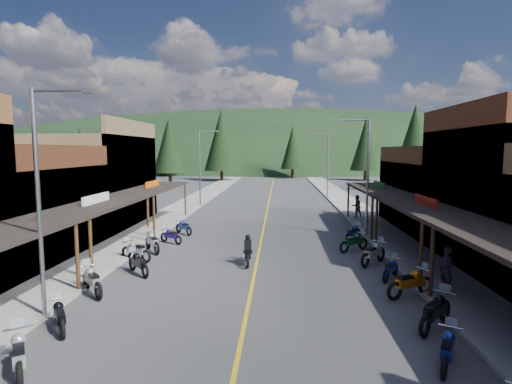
% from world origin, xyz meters
% --- Properties ---
extents(ground, '(220.00, 220.00, 0.00)m').
position_xyz_m(ground, '(0.00, 0.00, 0.00)').
color(ground, '#38383A').
rests_on(ground, ground).
extents(centerline, '(0.15, 90.00, 0.01)m').
position_xyz_m(centerline, '(0.00, 20.00, 0.01)').
color(centerline, gold).
rests_on(centerline, ground).
extents(sidewalk_west, '(3.40, 94.00, 0.15)m').
position_xyz_m(sidewalk_west, '(-8.70, 20.00, 0.07)').
color(sidewalk_west, gray).
rests_on(sidewalk_west, ground).
extents(sidewalk_east, '(3.40, 94.00, 0.15)m').
position_xyz_m(sidewalk_east, '(8.70, 20.00, 0.07)').
color(sidewalk_east, gray).
rests_on(sidewalk_east, ground).
extents(shop_west_2, '(10.90, 9.00, 6.20)m').
position_xyz_m(shop_west_2, '(-13.75, 1.70, 2.53)').
color(shop_west_2, '#3F2111').
rests_on(shop_west_2, ground).
extents(shop_west_3, '(10.90, 10.20, 8.20)m').
position_xyz_m(shop_west_3, '(-13.78, 11.30, 3.52)').
color(shop_west_3, brown).
rests_on(shop_west_3, ground).
extents(shop_east_3, '(10.90, 10.20, 6.20)m').
position_xyz_m(shop_east_3, '(13.75, 11.30, 2.53)').
color(shop_east_3, '#4C2D16').
rests_on(shop_east_3, ground).
extents(streetlight_0, '(2.16, 0.18, 8.00)m').
position_xyz_m(streetlight_0, '(-6.95, -6.00, 4.46)').
color(streetlight_0, gray).
rests_on(streetlight_0, ground).
extents(streetlight_1, '(2.16, 0.18, 8.00)m').
position_xyz_m(streetlight_1, '(-6.95, 22.00, 4.46)').
color(streetlight_1, gray).
rests_on(streetlight_1, ground).
extents(streetlight_2, '(2.16, 0.18, 8.00)m').
position_xyz_m(streetlight_2, '(6.95, 8.00, 4.46)').
color(streetlight_2, gray).
rests_on(streetlight_2, ground).
extents(streetlight_3, '(2.16, 0.18, 8.00)m').
position_xyz_m(streetlight_3, '(6.95, 30.00, 4.46)').
color(streetlight_3, gray).
rests_on(streetlight_3, ground).
extents(ridge_hill, '(310.00, 140.00, 60.00)m').
position_xyz_m(ridge_hill, '(0.00, 135.00, 0.00)').
color(ridge_hill, black).
rests_on(ridge_hill, ground).
extents(pine_0, '(5.04, 5.04, 11.00)m').
position_xyz_m(pine_0, '(-40.00, 62.00, 6.48)').
color(pine_0, black).
rests_on(pine_0, ground).
extents(pine_1, '(5.88, 5.88, 12.50)m').
position_xyz_m(pine_1, '(-24.00, 70.00, 7.24)').
color(pine_1, black).
rests_on(pine_1, ground).
extents(pine_2, '(6.72, 6.72, 14.00)m').
position_xyz_m(pine_2, '(-10.00, 58.00, 7.99)').
color(pine_2, black).
rests_on(pine_2, ground).
extents(pine_3, '(5.04, 5.04, 11.00)m').
position_xyz_m(pine_3, '(4.00, 66.00, 6.48)').
color(pine_3, black).
rests_on(pine_3, ground).
extents(pine_4, '(5.88, 5.88, 12.50)m').
position_xyz_m(pine_4, '(18.00, 60.00, 7.24)').
color(pine_4, black).
rests_on(pine_4, ground).
extents(pine_5, '(6.72, 6.72, 14.00)m').
position_xyz_m(pine_5, '(34.00, 72.00, 7.99)').
color(pine_5, black).
rests_on(pine_5, ground).
extents(pine_6, '(5.04, 5.04, 11.00)m').
position_xyz_m(pine_6, '(46.00, 64.00, 6.48)').
color(pine_6, black).
rests_on(pine_6, ground).
extents(pine_7, '(5.88, 5.88, 12.50)m').
position_xyz_m(pine_7, '(-32.00, 76.00, 7.24)').
color(pine_7, black).
rests_on(pine_7, ground).
extents(pine_8, '(4.48, 4.48, 10.00)m').
position_xyz_m(pine_8, '(-22.00, 40.00, 5.98)').
color(pine_8, black).
rests_on(pine_8, ground).
extents(pine_9, '(4.93, 4.93, 10.80)m').
position_xyz_m(pine_9, '(24.00, 45.00, 6.38)').
color(pine_9, black).
rests_on(pine_9, ground).
extents(pine_10, '(5.38, 5.38, 11.60)m').
position_xyz_m(pine_10, '(-18.00, 50.00, 6.78)').
color(pine_10, black).
rests_on(pine_10, ground).
extents(pine_11, '(5.82, 5.82, 12.40)m').
position_xyz_m(pine_11, '(20.00, 38.00, 7.19)').
color(pine_11, black).
rests_on(pine_11, ground).
extents(bike_west_4, '(1.84, 2.24, 1.26)m').
position_xyz_m(bike_west_4, '(-5.66, -9.49, 0.63)').
color(bike_west_4, '#9E9FA3').
rests_on(bike_west_4, ground).
extents(bike_west_5, '(1.66, 1.95, 1.11)m').
position_xyz_m(bike_west_5, '(-6.02, -6.93, 0.55)').
color(bike_west_5, black).
rests_on(bike_west_5, ground).
extents(bike_west_6, '(2.08, 2.21, 1.30)m').
position_xyz_m(bike_west_6, '(-6.50, -3.61, 0.65)').
color(bike_west_6, gray).
rests_on(bike_west_6, ground).
extents(bike_west_7, '(1.93, 2.01, 1.19)m').
position_xyz_m(bike_west_7, '(-5.54, -0.88, 0.60)').
color(bike_west_7, black).
rests_on(bike_west_7, ground).
extents(bike_west_8, '(2.21, 1.63, 1.22)m').
position_xyz_m(bike_west_8, '(-6.50, 1.42, 0.61)').
color(bike_west_8, gray).
rests_on(bike_west_8, ground).
extents(bike_west_9, '(1.96, 2.34, 1.32)m').
position_xyz_m(bike_west_9, '(-6.22, 3.34, 0.66)').
color(bike_west_9, '#A1A2A6').
rests_on(bike_west_9, ground).
extents(bike_west_10, '(1.91, 1.55, 1.07)m').
position_xyz_m(bike_west_10, '(-5.71, 5.50, 0.54)').
color(bike_west_10, navy).
rests_on(bike_west_10, ground).
extents(bike_west_11, '(1.86, 1.88, 1.14)m').
position_xyz_m(bike_west_11, '(-5.57, 8.33, 0.57)').
color(bike_west_11, navy).
rests_on(bike_west_11, ground).
extents(bike_east_4, '(1.52, 2.05, 1.13)m').
position_xyz_m(bike_east_4, '(5.79, -8.44, 0.56)').
color(bike_east_4, navy).
rests_on(bike_east_4, ground).
extents(bike_east_5, '(2.14, 2.26, 1.33)m').
position_xyz_m(bike_east_5, '(6.36, -6.09, 0.67)').
color(bike_east_5, black).
rests_on(bike_east_5, ground).
extents(bike_east_6, '(2.41, 1.74, 1.32)m').
position_xyz_m(bike_east_6, '(6.47, -3.20, 0.66)').
color(bike_east_6, '#B25D0C').
rests_on(bike_east_6, ground).
extents(bike_east_7, '(1.56, 1.93, 1.08)m').
position_xyz_m(bike_east_7, '(6.31, -0.92, 0.54)').
color(bike_east_7, navy).
rests_on(bike_east_7, ground).
extents(bike_east_8, '(2.11, 2.27, 1.33)m').
position_xyz_m(bike_east_8, '(6.08, 1.46, 0.67)').
color(bike_east_8, '#96979B').
rests_on(bike_east_8, ground).
extents(bike_east_9, '(2.18, 1.86, 1.24)m').
position_xyz_m(bike_east_9, '(5.57, 4.14, 0.62)').
color(bike_east_9, '#0E471C').
rests_on(bike_east_9, ground).
extents(bike_east_10, '(1.84, 2.26, 1.27)m').
position_xyz_m(bike_east_10, '(5.98, 6.62, 0.63)').
color(bike_east_10, navy).
rests_on(bike_east_10, ground).
extents(rider_on_bike, '(0.81, 2.16, 1.62)m').
position_xyz_m(rider_on_bike, '(-0.43, 1.15, 0.65)').
color(rider_on_bike, black).
rests_on(rider_on_bike, ground).
extents(pedestrian_east_a, '(0.59, 0.77, 1.87)m').
position_xyz_m(pedestrian_east_a, '(8.00, -2.86, 1.08)').
color(pedestrian_east_a, '#261C2A').
rests_on(pedestrian_east_a, sidewalk_east).
extents(pedestrian_east_b, '(1.05, 0.79, 1.92)m').
position_xyz_m(pedestrian_east_b, '(7.87, 15.53, 1.11)').
color(pedestrian_east_b, brown).
rests_on(pedestrian_east_b, sidewalk_east).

